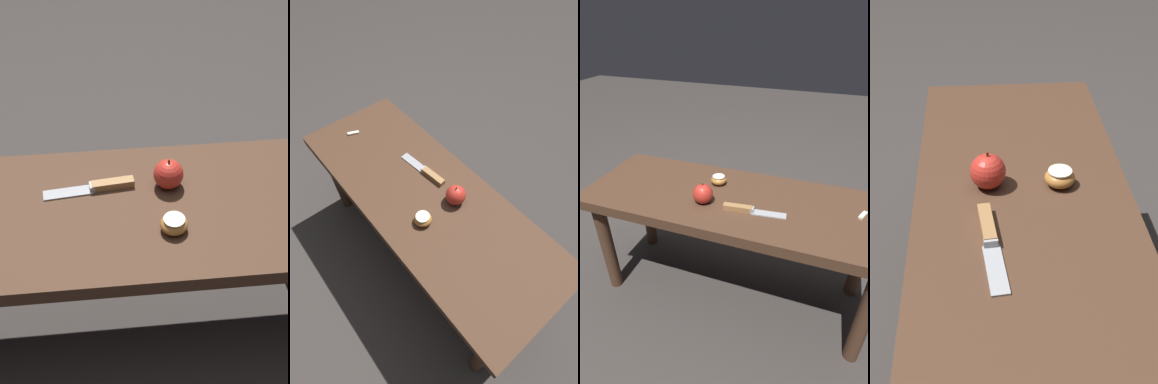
% 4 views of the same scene
% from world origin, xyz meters
% --- Properties ---
extents(ground_plane, '(8.00, 8.00, 0.00)m').
position_xyz_m(ground_plane, '(0.00, 0.00, 0.00)').
color(ground_plane, '#383330').
extents(wooden_bench, '(1.14, 0.43, 0.49)m').
position_xyz_m(wooden_bench, '(0.00, 0.00, 0.42)').
color(wooden_bench, '#472D1E').
rests_on(wooden_bench, ground_plane).
extents(knife, '(0.22, 0.05, 0.02)m').
position_xyz_m(knife, '(0.07, -0.07, 0.50)').
color(knife, '#9EA0A5').
rests_on(knife, wooden_bench).
extents(apple_whole, '(0.07, 0.07, 0.08)m').
position_xyz_m(apple_whole, '(-0.09, -0.07, 0.52)').
color(apple_whole, red).
rests_on(apple_whole, wooden_bench).
extents(apple_cut, '(0.06, 0.06, 0.04)m').
position_xyz_m(apple_cut, '(-0.09, 0.08, 0.51)').
color(apple_cut, '#B27233').
rests_on(apple_cut, wooden_bench).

